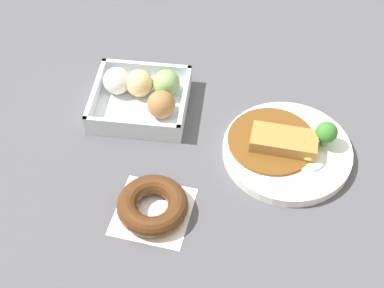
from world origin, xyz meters
The scene contains 4 objects.
ground_plane centered at (0.00, 0.00, 0.00)m, with size 1.60×1.60×0.00m, color #4C4C51.
curry_plate centered at (-0.09, 0.03, 0.02)m, with size 0.23×0.23×0.07m.
donut_box centered at (0.18, -0.06, 0.03)m, with size 0.18×0.16×0.06m.
chocolate_ring_donut centered at (0.13, 0.18, 0.02)m, with size 0.14×0.14×0.04m.
Camera 1 is at (-0.00, 0.68, 0.78)m, focal length 52.57 mm.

